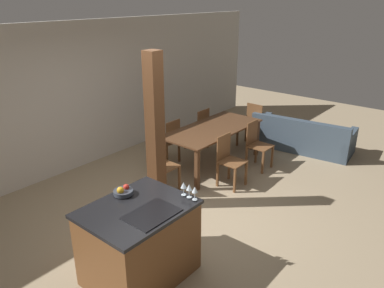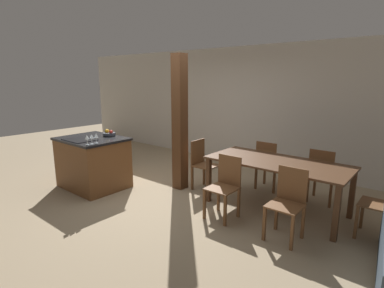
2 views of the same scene
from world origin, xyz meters
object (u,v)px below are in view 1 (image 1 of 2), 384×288
object	(u,v)px
wine_glass_near	(195,190)
timber_post	(155,133)
dining_table	(213,132)
dining_chair_near_left	(229,159)
dining_chair_head_end	(161,166)
dining_chair_foot_end	(251,124)
kitchen_island	(139,242)
couch	(302,138)
wine_glass_middle	(189,188)
wine_glass_far	(184,186)
dining_chair_far_right	(199,128)
dining_chair_far_left	(169,140)
dining_chair_near_right	(257,144)
fruit_bowl	(123,191)

from	to	relation	value
wine_glass_near	timber_post	distance (m)	1.58
dining_table	dining_chair_near_left	xyz separation A→B (m)	(-0.47, -0.70, -0.20)
dining_chair_head_end	dining_chair_foot_end	world-z (taller)	same
kitchen_island	couch	bearing A→B (deg)	2.72
wine_glass_near	wine_glass_middle	distance (m)	0.08
dining_chair_head_end	timber_post	xyz separation A→B (m)	(-0.34, -0.24, 0.73)
wine_glass_near	wine_glass_far	world-z (taller)	same
dining_chair_near_left	dining_chair_far_right	distance (m)	1.69
couch	dining_chair_far_left	bearing A→B (deg)	47.98
timber_post	dining_chair_near_right	bearing A→B (deg)	-11.82
wine_glass_near	wine_glass_far	size ratio (longest dim) A/B	1.00
dining_chair_near_left	wine_glass_far	bearing A→B (deg)	-159.96
dining_chair_far_left	timber_post	xyz separation A→B (m)	(-1.28, -0.94, 0.73)
dining_chair_foot_end	dining_chair_far_right	bearing A→B (deg)	-126.71
dining_chair_far_left	timber_post	bearing A→B (deg)	36.31
wine_glass_near	dining_chair_far_right	distance (m)	3.82
wine_glass_middle	dining_chair_near_right	xyz separation A→B (m)	(2.98, 0.83, -0.59)
wine_glass_far	dining_table	size ratio (longest dim) A/B	0.08
kitchen_island	couch	world-z (taller)	kitchen_island
dining_chair_far_right	couch	world-z (taller)	dining_chair_far_right
dining_chair_near_right	timber_post	size ratio (longest dim) A/B	0.37
couch	timber_post	size ratio (longest dim) A/B	0.88
dining_chair_foot_end	timber_post	size ratio (longest dim) A/B	0.37
kitchen_island	wine_glass_middle	world-z (taller)	wine_glass_middle
fruit_bowl	couch	size ratio (longest dim) A/B	0.11
wine_glass_near	dining_chair_far_right	xyz separation A→B (m)	(2.98, 2.32, -0.59)
fruit_bowl	wine_glass_near	xyz separation A→B (m)	(0.43, -0.72, 0.09)
fruit_bowl	dining_chair_near_right	world-z (taller)	fruit_bowl
dining_chair_head_end	dining_chair_far_left	bearing A→B (deg)	-53.29
dining_table	dining_chair_head_end	world-z (taller)	dining_chair_head_end
dining_chair_far_right	kitchen_island	bearing A→B (deg)	28.81
wine_glass_near	dining_chair_foot_end	bearing A→B (deg)	22.39
kitchen_island	dining_chair_far_right	bearing A→B (deg)	28.81
kitchen_island	fruit_bowl	bearing A→B (deg)	75.39
kitchen_island	wine_glass_middle	bearing A→B (deg)	-30.99
dining_chair_near_left	dining_chair_far_right	size ratio (longest dim) A/B	1.00
fruit_bowl	timber_post	distance (m)	1.38
dining_chair_near_left	dining_chair_head_end	bearing A→B (deg)	143.29
dining_chair_near_right	timber_post	xyz separation A→B (m)	(-2.22, 0.46, 0.73)
dining_chair_foot_end	kitchen_island	bearing A→B (deg)	-74.63
dining_chair_near_right	dining_table	bearing A→B (deg)	123.60
dining_chair_far_right	dining_chair_foot_end	bearing A→B (deg)	143.29
wine_glass_near	dining_chair_near_left	world-z (taller)	wine_glass_near
dining_chair_near_left	dining_chair_head_end	distance (m)	1.18
dining_chair_near_right	kitchen_island	bearing A→B (deg)	-171.59
wine_glass_middle	dining_chair_near_right	world-z (taller)	wine_glass_middle
dining_chair_far_left	dining_chair_near_right	bearing A→B (deg)	123.60
dining_chair_near_left	dining_table	bearing A→B (deg)	56.40
fruit_bowl	wine_glass_near	world-z (taller)	wine_glass_near
dining_chair_near_left	timber_post	distance (m)	1.54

